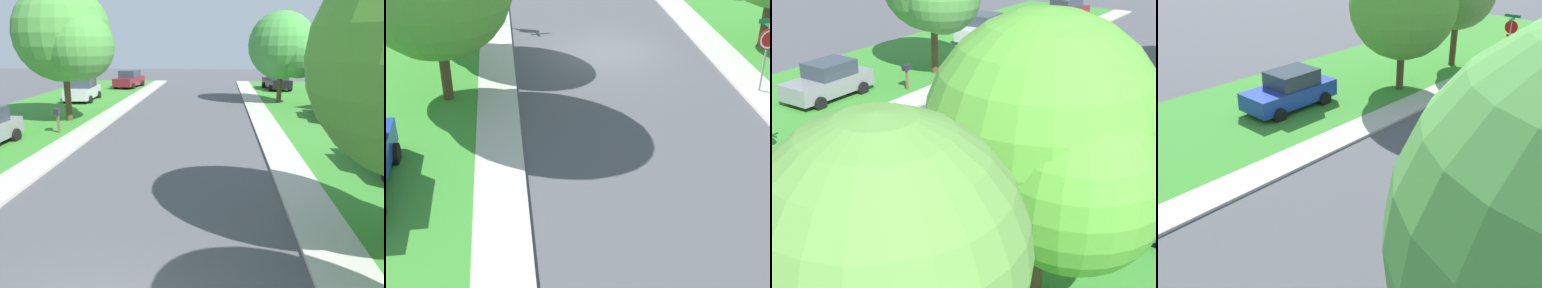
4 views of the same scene
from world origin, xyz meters
The scene contains 3 objects.
ground_plane centered at (0.00, 0.00, 0.00)m, with size 120.00×120.00×0.00m, color #4C4C51.
sidewalk_east centered at (4.70, 12.00, 0.05)m, with size 1.40×56.00×0.10m, color #B7B2A8.
stop_sign_far_corner centered at (-4.69, 4.69, 1.89)m, with size 0.92×0.92×2.77m.
Camera 2 is at (4.30, 21.80, 8.64)m, focal length 51.78 mm.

